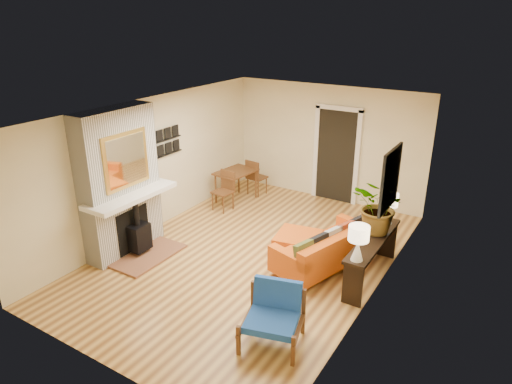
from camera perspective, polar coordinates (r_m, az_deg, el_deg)
room_shell at (r=9.69m, az=10.71°, el=4.33°), size 6.50×6.50×6.50m
fireplace at (r=8.23m, az=-16.47°, el=0.67°), size 1.09×1.68×2.60m
sofa at (r=7.85m, az=9.00°, el=-7.06°), size 1.33×2.06×0.75m
ottoman at (r=8.23m, az=5.25°, el=-6.32°), size 0.86×0.86×0.38m
blue_chair at (r=6.15m, az=2.27°, el=-14.66°), size 0.92×0.91×0.79m
dining_table at (r=10.31m, az=-2.25°, el=1.81°), size 0.80×1.63×0.86m
console_table at (r=7.54m, az=14.40°, el=-6.67°), size 0.34×1.85×0.72m
lamp_near at (r=6.65m, az=12.68°, el=-5.76°), size 0.30×0.30×0.54m
lamp_far at (r=7.92m, az=16.25°, el=-1.53°), size 0.30×0.30×0.54m
houseplant at (r=7.49m, az=15.33°, el=-1.78°), size 1.02×0.95×0.92m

